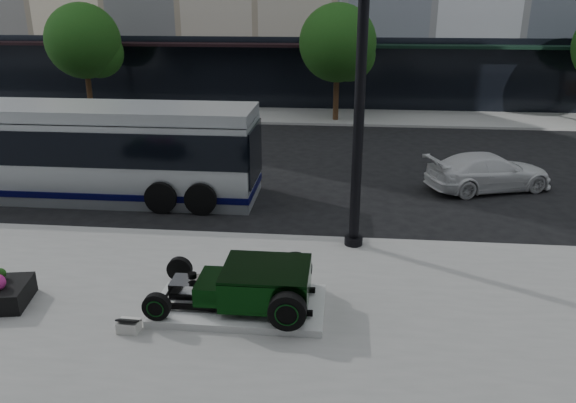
# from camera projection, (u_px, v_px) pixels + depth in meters

# --- Properties ---
(ground) EXTENTS (120.00, 120.00, 0.00)m
(ground) POSITION_uv_depth(u_px,v_px,m) (293.00, 212.00, 16.80)
(ground) COLOR black
(ground) RESTS_ON ground
(sidewalk_far) EXTENTS (70.00, 4.00, 0.12)m
(sidewalk_far) POSITION_uv_depth(u_px,v_px,m) (317.00, 116.00, 29.86)
(sidewalk_far) COLOR gray
(sidewalk_far) RESTS_ON ground
(street_trees) EXTENTS (29.80, 3.80, 5.70)m
(street_trees) POSITION_uv_depth(u_px,v_px,m) (340.00, 46.00, 27.62)
(street_trees) COLOR black
(street_trees) RESTS_ON sidewalk_far
(display_plinth) EXTENTS (3.40, 1.80, 0.15)m
(display_plinth) POSITION_uv_depth(u_px,v_px,m) (240.00, 305.00, 11.34)
(display_plinth) COLOR silver
(display_plinth) RESTS_ON sidewalk_near
(hot_rod) EXTENTS (3.22, 2.00, 0.81)m
(hot_rod) POSITION_uv_depth(u_px,v_px,m) (256.00, 284.00, 11.14)
(hot_rod) COLOR black
(hot_rod) RESTS_ON display_plinth
(info_plaque) EXTENTS (0.41, 0.32, 0.31)m
(info_plaque) POSITION_uv_depth(u_px,v_px,m) (129.00, 325.00, 10.56)
(info_plaque) COLOR silver
(info_plaque) RESTS_ON sidewalk_near
(lamppost) EXTENTS (0.46, 0.46, 8.41)m
(lamppost) POSITION_uv_depth(u_px,v_px,m) (360.00, 91.00, 12.98)
(lamppost) COLOR black
(lamppost) RESTS_ON sidewalk_near
(transit_bus) EXTENTS (12.12, 2.88, 2.92)m
(transit_bus) POSITION_uv_depth(u_px,v_px,m) (67.00, 150.00, 17.76)
(transit_bus) COLOR #A8AEB1
(transit_bus) RESTS_ON ground
(white_sedan) EXTENTS (4.53, 3.00, 1.22)m
(white_sedan) POSITION_uv_depth(u_px,v_px,m) (489.00, 172.00, 18.56)
(white_sedan) COLOR white
(white_sedan) RESTS_ON ground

